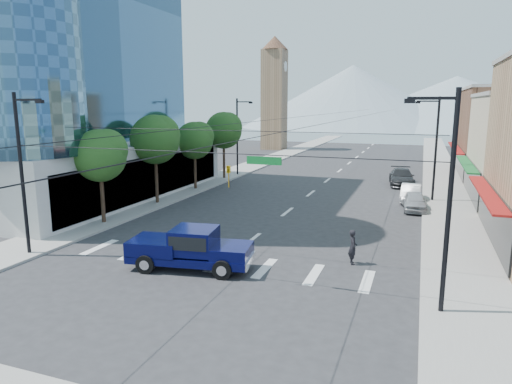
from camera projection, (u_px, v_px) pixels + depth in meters
The scene contains 19 objects.
ground at pixel (210, 273), 23.05m from camera, with size 160.00×160.00×0.00m, color #28282B.
sidewalk_left at pixel (257, 164), 63.97m from camera, with size 4.00×120.00×0.15m, color gray.
sidewalk_right at pixel (440, 173), 55.91m from camera, with size 4.00×120.00×0.15m, color gray.
office_tower at pixel (14, 37), 41.89m from camera, with size 29.50×27.00×30.00m.
clock_tower at pixel (274, 91), 83.76m from camera, with size 4.80×4.80×20.40m.
mountain_left at pixel (353, 96), 164.37m from camera, with size 80.00×80.00×22.00m, color gray.
mountain_right at pixel (456, 102), 162.23m from camera, with size 90.00×90.00×18.00m, color gray.
tree_near at pixel (102, 154), 31.44m from camera, with size 3.65×3.64×6.71m.
tree_midnear at pixel (157, 138), 37.78m from camera, with size 4.09×4.09×7.52m.
tree_midfar at pixel (196, 139), 44.36m from camera, with size 3.65×3.64×6.71m.
tree_far at pixel (225, 129), 50.70m from camera, with size 4.09×4.09×7.52m.
signal_rig at pixel (203, 186), 21.18m from camera, with size 21.80×0.20×9.00m.
lamp_pole_nw at pixel (238, 134), 53.37m from camera, with size 2.00×0.25×9.00m.
lamp_pole_ne at pixel (435, 145), 38.83m from camera, with size 2.00×0.25×9.00m.
pickup_truck at pixel (190, 248), 23.40m from camera, with size 6.66×3.21×2.17m.
pedestrian at pixel (353, 247), 24.14m from camera, with size 0.68×0.45×1.87m, color black.
parked_car_near at pixel (415, 201), 36.36m from camera, with size 1.75×4.35×1.48m, color #A7A8AC.
parked_car_mid at pixel (411, 193), 39.70m from camera, with size 1.58×4.54×1.50m, color silver.
parked_car_far at pixel (402, 177), 47.55m from camera, with size 2.40×5.91×1.72m, color #272729.
Camera 1 is at (9.65, -19.74, 8.40)m, focal length 32.00 mm.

